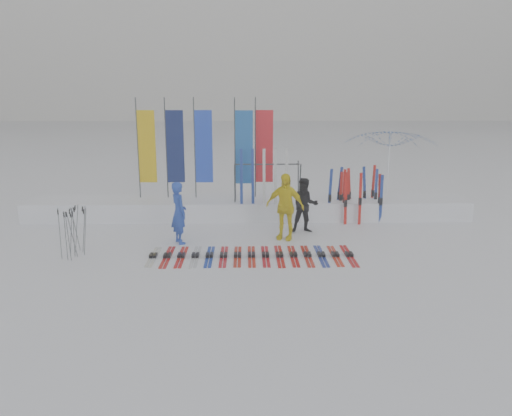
{
  "coord_description": "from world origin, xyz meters",
  "views": [
    {
      "loc": [
        -0.07,
        -11.07,
        3.95
      ],
      "look_at": [
        0.2,
        1.6,
        1.0
      ],
      "focal_mm": 35.0,
      "sensor_mm": 36.0,
      "label": 1
    }
  ],
  "objects_px": {
    "person_black": "(305,205)",
    "ski_rack": "(267,177)",
    "person_blue": "(179,213)",
    "person_yellow": "(285,207)",
    "tent_canopy": "(388,169)",
    "ski_row": "(252,255)"
  },
  "relations": [
    {
      "from": "person_blue",
      "to": "tent_canopy",
      "type": "distance_m",
      "value": 7.53
    },
    {
      "from": "person_blue",
      "to": "tent_canopy",
      "type": "relative_size",
      "value": 0.53
    },
    {
      "from": "tent_canopy",
      "to": "person_black",
      "type": "bearing_deg",
      "value": -139.71
    },
    {
      "from": "person_yellow",
      "to": "tent_canopy",
      "type": "distance_m",
      "value": 5.01
    },
    {
      "from": "tent_canopy",
      "to": "ski_row",
      "type": "relative_size",
      "value": 0.63
    },
    {
      "from": "person_black",
      "to": "ski_rack",
      "type": "bearing_deg",
      "value": 122.49
    },
    {
      "from": "person_yellow",
      "to": "person_blue",
      "type": "bearing_deg",
      "value": -151.25
    },
    {
      "from": "tent_canopy",
      "to": "ski_rack",
      "type": "height_order",
      "value": "tent_canopy"
    },
    {
      "from": "person_blue",
      "to": "person_black",
      "type": "bearing_deg",
      "value": -101.28
    },
    {
      "from": "person_blue",
      "to": "person_yellow",
      "type": "xyz_separation_m",
      "value": [
        2.84,
        0.31,
        0.08
      ]
    },
    {
      "from": "person_blue",
      "to": "person_yellow",
      "type": "bearing_deg",
      "value": -110.84
    },
    {
      "from": "person_blue",
      "to": "tent_canopy",
      "type": "height_order",
      "value": "tent_canopy"
    },
    {
      "from": "person_black",
      "to": "tent_canopy",
      "type": "relative_size",
      "value": 0.5
    },
    {
      "from": "person_blue",
      "to": "person_black",
      "type": "xyz_separation_m",
      "value": [
        3.47,
        0.99,
        -0.04
      ]
    },
    {
      "from": "person_black",
      "to": "tent_canopy",
      "type": "height_order",
      "value": "tent_canopy"
    },
    {
      "from": "tent_canopy",
      "to": "person_yellow",
      "type": "bearing_deg",
      "value": -138.5
    },
    {
      "from": "person_blue",
      "to": "ski_row",
      "type": "relative_size",
      "value": 0.33
    },
    {
      "from": "person_black",
      "to": "person_yellow",
      "type": "relative_size",
      "value": 0.86
    },
    {
      "from": "person_yellow",
      "to": "ski_row",
      "type": "distance_m",
      "value": 1.98
    },
    {
      "from": "person_black",
      "to": "person_yellow",
      "type": "xyz_separation_m",
      "value": [
        -0.63,
        -0.67,
        0.13
      ]
    },
    {
      "from": "ski_row",
      "to": "person_black",
      "type": "bearing_deg",
      "value": 54.77
    },
    {
      "from": "ski_rack",
      "to": "person_blue",
      "type": "bearing_deg",
      "value": -135.64
    }
  ]
}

